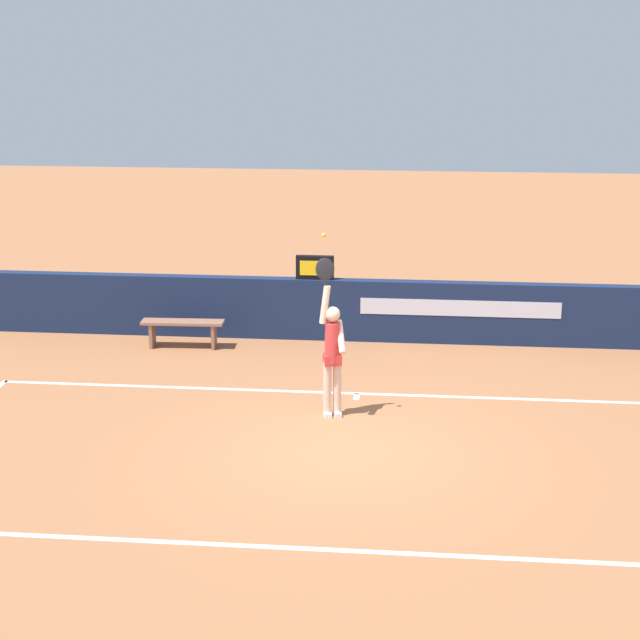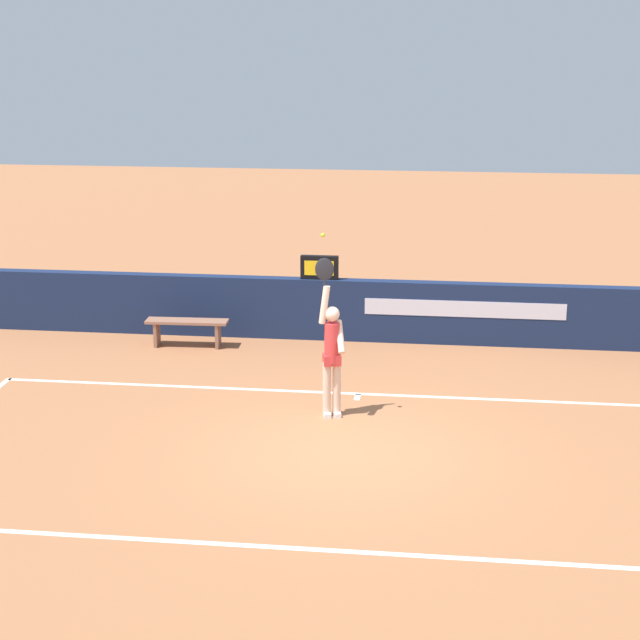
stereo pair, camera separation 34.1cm
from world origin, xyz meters
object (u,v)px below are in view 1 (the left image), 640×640
at_px(tennis_ball, 324,235).
at_px(courtside_bench_near, 183,327).
at_px(tennis_player, 332,351).
at_px(speed_display, 315,267).

bearing_deg(tennis_ball, courtside_bench_near, 130.21).
bearing_deg(tennis_player, speed_display, 99.61).
bearing_deg(tennis_player, courtside_bench_near, 133.25).
relative_size(speed_display, tennis_player, 0.29).
relative_size(tennis_player, tennis_ball, 37.99).
bearing_deg(tennis_player, tennis_ball, -113.12).
relative_size(tennis_player, courtside_bench_near, 1.62).
bearing_deg(courtside_bench_near, tennis_ball, -49.79).
xyz_separation_m(speed_display, tennis_ball, (0.58, -4.28, 1.45)).
distance_m(speed_display, courtside_bench_near, 2.69).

